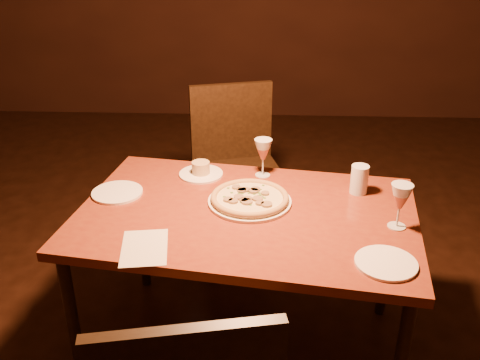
{
  "coord_description": "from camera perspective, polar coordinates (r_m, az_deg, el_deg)",
  "views": [
    {
      "loc": [
        -0.1,
        -1.63,
        1.78
      ],
      "look_at": [
        -0.18,
        0.29,
        0.84
      ],
      "focal_mm": 40.0,
      "sensor_mm": 36.0,
      "label": 1
    }
  ],
  "objects": [
    {
      "name": "chair_far",
      "position": [
        2.99,
        -0.35,
        1.77
      ],
      "size": [
        0.57,
        0.57,
        0.96
      ],
      "rotation": [
        0.0,
        0.0,
        0.27
      ],
      "color": "black",
      "rests_on": "floor"
    },
    {
      "name": "water_tumbler",
      "position": [
        2.32,
        12.61,
        0.07
      ],
      "size": [
        0.07,
        0.07,
        0.12
      ],
      "primitive_type": "cylinder",
      "color": "silver",
      "rests_on": "dining_table"
    },
    {
      "name": "pizza_plate",
      "position": [
        2.2,
        1.04,
        -1.99
      ],
      "size": [
        0.34,
        0.34,
        0.04
      ],
      "color": "white",
      "rests_on": "dining_table"
    },
    {
      "name": "wine_glass_right",
      "position": [
        2.09,
        16.65,
        -2.68
      ],
      "size": [
        0.08,
        0.08,
        0.18
      ],
      "primitive_type": null,
      "color": "#B35D4A",
      "rests_on": "dining_table"
    },
    {
      "name": "side_plate_near",
      "position": [
        1.9,
        15.31,
        -8.54
      ],
      "size": [
        0.21,
        0.21,
        0.01
      ],
      "primitive_type": "cylinder",
      "color": "white",
      "rests_on": "dining_table"
    },
    {
      "name": "dining_table",
      "position": [
        2.18,
        0.67,
        -4.82
      ],
      "size": [
        1.46,
        1.06,
        0.72
      ],
      "rotation": [
        0.0,
        0.0,
        -0.15
      ],
      "color": "brown",
      "rests_on": "floor"
    },
    {
      "name": "wine_glass_far",
      "position": [
        2.41,
        2.47,
        2.39
      ],
      "size": [
        0.08,
        0.08,
        0.18
      ],
      "primitive_type": null,
      "color": "#B35D4A",
      "rests_on": "dining_table"
    },
    {
      "name": "menu_card",
      "position": [
        1.95,
        -10.16,
        -7.11
      ],
      "size": [
        0.19,
        0.26,
        0.0
      ],
      "primitive_type": "cube",
      "rotation": [
        0.0,
        0.0,
        0.14
      ],
      "color": "beige",
      "rests_on": "dining_table"
    },
    {
      "name": "ramekin_saucer",
      "position": [
        2.45,
        -4.19,
        0.99
      ],
      "size": [
        0.2,
        0.2,
        0.06
      ],
      "color": "white",
      "rests_on": "dining_table"
    },
    {
      "name": "side_plate_left",
      "position": [
        2.34,
        -12.96,
        -1.31
      ],
      "size": [
        0.22,
        0.22,
        0.01
      ],
      "primitive_type": "cylinder",
      "color": "white",
      "rests_on": "dining_table"
    }
  ]
}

